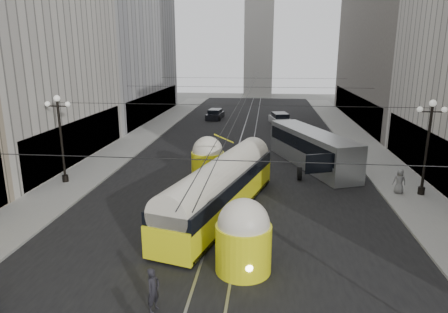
% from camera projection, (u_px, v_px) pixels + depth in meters
% --- Properties ---
extents(road, '(20.00, 85.00, 0.02)m').
position_uv_depth(road, '(246.00, 144.00, 42.22)').
color(road, black).
rests_on(road, ground).
extents(sidewalk_left, '(4.00, 72.00, 0.15)m').
position_uv_depth(sidewalk_left, '(146.00, 134.00, 46.81)').
color(sidewalk_left, gray).
rests_on(sidewalk_left, ground).
extents(sidewalk_right, '(4.00, 72.00, 0.15)m').
position_uv_depth(sidewalk_right, '(356.00, 139.00, 44.32)').
color(sidewalk_right, gray).
rests_on(sidewalk_right, ground).
extents(rail_left, '(0.12, 85.00, 0.04)m').
position_uv_depth(rail_left, '(239.00, 144.00, 42.30)').
color(rail_left, gray).
rests_on(rail_left, ground).
extents(rail_right, '(0.12, 85.00, 0.04)m').
position_uv_depth(rail_right, '(253.00, 144.00, 42.15)').
color(rail_right, gray).
rests_on(rail_right, ground).
extents(building_left_far, '(12.60, 28.60, 28.60)m').
position_uv_depth(building_left_far, '(110.00, 16.00, 55.54)').
color(building_left_far, '#999999').
rests_on(building_left_far, ground).
extents(distant_tower, '(6.00, 6.00, 31.36)m').
position_uv_depth(distant_tower, '(259.00, 24.00, 84.05)').
color(distant_tower, '#B2AFA8').
rests_on(distant_tower, ground).
extents(lamppost_left_mid, '(1.86, 0.44, 6.37)m').
position_uv_depth(lamppost_left_mid, '(61.00, 134.00, 28.64)').
color(lamppost_left_mid, black).
rests_on(lamppost_left_mid, sidewalk_left).
extents(lamppost_right_mid, '(1.86, 0.44, 6.37)m').
position_uv_depth(lamppost_right_mid, '(428.00, 142.00, 26.02)').
color(lamppost_right_mid, black).
rests_on(lamppost_right_mid, sidewalk_right).
extents(catenary, '(25.00, 72.00, 0.23)m').
position_uv_depth(catenary, '(248.00, 89.00, 39.74)').
color(catenary, black).
rests_on(catenary, ground).
extents(streetcar, '(5.93, 15.20, 3.43)m').
position_uv_depth(streetcar, '(221.00, 187.00, 23.70)').
color(streetcar, yellow).
rests_on(streetcar, ground).
extents(city_bus, '(6.72, 12.32, 3.02)m').
position_uv_depth(city_bus, '(312.00, 147.00, 33.69)').
color(city_bus, '#969A9B').
rests_on(city_bus, ground).
extents(sedan_white_far, '(3.08, 5.33, 1.58)m').
position_uv_depth(sedan_white_far, '(280.00, 119.00, 53.12)').
color(sedan_white_far, beige).
rests_on(sedan_white_far, ground).
extents(sedan_dark_far, '(2.30, 4.71, 1.44)m').
position_uv_depth(sedan_dark_far, '(215.00, 115.00, 57.52)').
color(sedan_dark_far, black).
rests_on(sedan_dark_far, ground).
extents(pedestrian_crossing_a, '(0.61, 0.74, 1.75)m').
position_uv_depth(pedestrian_crossing_a, '(153.00, 290.00, 14.88)').
color(pedestrian_crossing_a, black).
rests_on(pedestrian_crossing_a, ground).
extents(pedestrian_sidewalk_right, '(0.86, 0.55, 1.71)m').
position_uv_depth(pedestrian_sidewalk_right, '(399.00, 181.00, 26.95)').
color(pedestrian_sidewalk_right, slate).
rests_on(pedestrian_sidewalk_right, sidewalk_right).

